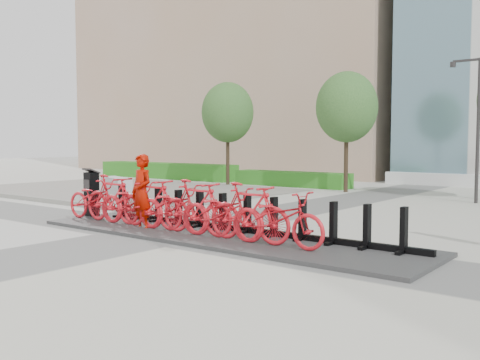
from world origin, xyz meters
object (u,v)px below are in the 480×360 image
Objects in this scene: bike_0 at (95,199)px; kiosk at (92,193)px; worker_red at (142,193)px; jersey_barrier at (117,188)px.

kiosk is (-0.80, 0.48, 0.09)m from bike_0.
worker_red reaches higher than jersey_barrier.
bike_0 is at bearing -172.07° from worker_red.
jersey_barrier is at bearing 137.41° from kiosk.
jersey_barrier is at bearing 154.87° from worker_red.
worker_red is at bearing -91.63° from bike_0.
worker_red is 0.90× the size of jersey_barrier.
bike_0 is 1.02× the size of jersey_barrier.
bike_0 is 0.94m from kiosk.
bike_0 is at bearing -23.08° from jersey_barrier.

